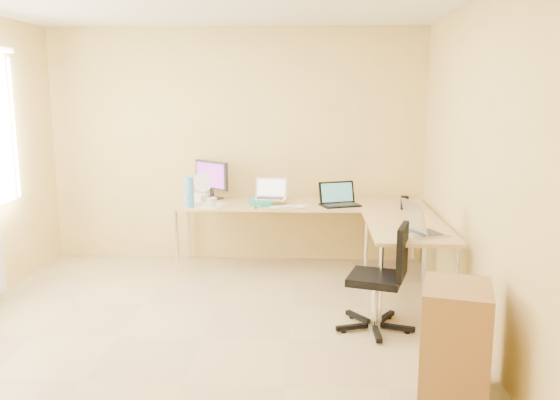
{
  "coord_description": "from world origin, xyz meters",
  "views": [
    {
      "loc": [
        0.82,
        -4.19,
        1.89
      ],
      "look_at": [
        0.55,
        1.1,
        0.9
      ],
      "focal_mm": 36.99,
      "sensor_mm": 36.0,
      "label": 1
    }
  ],
  "objects_px": {
    "monitor": "(212,180)",
    "laptop_return": "(426,221)",
    "mug": "(212,202)",
    "desk_fan": "(204,187)",
    "desk_return": "(406,265)",
    "keyboard": "(290,207)",
    "laptop_center": "(270,189)",
    "office_chair": "(376,269)",
    "cabinet": "(455,339)",
    "laptop_black": "(340,194)",
    "desk_main": "(300,236)",
    "water_bottle": "(189,192)"
  },
  "relations": [
    {
      "from": "water_bottle",
      "to": "cabinet",
      "type": "height_order",
      "value": "water_bottle"
    },
    {
      "from": "laptop_center",
      "to": "mug",
      "type": "xyz_separation_m",
      "value": [
        -0.58,
        -0.19,
        -0.11
      ]
    },
    {
      "from": "desk_return",
      "to": "office_chair",
      "type": "relative_size",
      "value": 1.47
    },
    {
      "from": "office_chair",
      "to": "cabinet",
      "type": "relative_size",
      "value": 1.26
    },
    {
      "from": "office_chair",
      "to": "mug",
      "type": "bearing_deg",
      "value": 156.2
    },
    {
      "from": "laptop_black",
      "to": "desk_main",
      "type": "bearing_deg",
      "value": 141.51
    },
    {
      "from": "water_bottle",
      "to": "cabinet",
      "type": "distance_m",
      "value": 3.19
    },
    {
      "from": "mug",
      "to": "office_chair",
      "type": "xyz_separation_m",
      "value": [
        1.53,
        -1.3,
        -0.28
      ]
    },
    {
      "from": "desk_main",
      "to": "keyboard",
      "type": "height_order",
      "value": "keyboard"
    },
    {
      "from": "monitor",
      "to": "office_chair",
      "type": "distance_m",
      "value": 2.45
    },
    {
      "from": "laptop_return",
      "to": "cabinet",
      "type": "height_order",
      "value": "laptop_return"
    },
    {
      "from": "desk_return",
      "to": "water_bottle",
      "type": "height_order",
      "value": "water_bottle"
    },
    {
      "from": "mug",
      "to": "cabinet",
      "type": "distance_m",
      "value": 3.02
    },
    {
      "from": "desk_main",
      "to": "office_chair",
      "type": "xyz_separation_m",
      "value": [
        0.63,
        -1.59,
        0.14
      ]
    },
    {
      "from": "laptop_black",
      "to": "desk_fan",
      "type": "xyz_separation_m",
      "value": [
        -1.49,
        0.34,
        0.01
      ]
    },
    {
      "from": "laptop_return",
      "to": "office_chair",
      "type": "height_order",
      "value": "laptop_return"
    },
    {
      "from": "desk_main",
      "to": "mug",
      "type": "relative_size",
      "value": 24.04
    },
    {
      "from": "water_bottle",
      "to": "desk_fan",
      "type": "bearing_deg",
      "value": 83.49
    },
    {
      "from": "laptop_center",
      "to": "laptop_return",
      "type": "bearing_deg",
      "value": -36.48
    },
    {
      "from": "mug",
      "to": "office_chair",
      "type": "bearing_deg",
      "value": -40.41
    },
    {
      "from": "monitor",
      "to": "cabinet",
      "type": "relative_size",
      "value": 0.71
    },
    {
      "from": "laptop_center",
      "to": "office_chair",
      "type": "xyz_separation_m",
      "value": [
        0.95,
        -1.5,
        -0.39
      ]
    },
    {
      "from": "mug",
      "to": "water_bottle",
      "type": "xyz_separation_m",
      "value": [
        -0.23,
        -0.01,
        0.11
      ]
    },
    {
      "from": "desk_fan",
      "to": "monitor",
      "type": "bearing_deg",
      "value": -11.14
    },
    {
      "from": "desk_main",
      "to": "mug",
      "type": "height_order",
      "value": "mug"
    },
    {
      "from": "laptop_center",
      "to": "laptop_return",
      "type": "height_order",
      "value": "laptop_center"
    },
    {
      "from": "desk_return",
      "to": "cabinet",
      "type": "relative_size",
      "value": 1.85
    },
    {
      "from": "mug",
      "to": "desk_fan",
      "type": "height_order",
      "value": "desk_fan"
    },
    {
      "from": "laptop_black",
      "to": "laptop_center",
      "type": "bearing_deg",
      "value": 156.3
    },
    {
      "from": "desk_return",
      "to": "monitor",
      "type": "height_order",
      "value": "monitor"
    },
    {
      "from": "monitor",
      "to": "laptop_black",
      "type": "relative_size",
      "value": 1.27
    },
    {
      "from": "office_chair",
      "to": "keyboard",
      "type": "bearing_deg",
      "value": 135.21
    },
    {
      "from": "desk_return",
      "to": "keyboard",
      "type": "distance_m",
      "value": 1.36
    },
    {
      "from": "monitor",
      "to": "laptop_return",
      "type": "relative_size",
      "value": 1.38
    },
    {
      "from": "laptop_black",
      "to": "keyboard",
      "type": "xyz_separation_m",
      "value": [
        -0.52,
        -0.11,
        -0.11
      ]
    },
    {
      "from": "monitor",
      "to": "keyboard",
      "type": "distance_m",
      "value": 1.01
    },
    {
      "from": "monitor",
      "to": "desk_fan",
      "type": "distance_m",
      "value": 0.12
    },
    {
      "from": "cabinet",
      "to": "laptop_center",
      "type": "bearing_deg",
      "value": 132.64
    },
    {
      "from": "laptop_center",
      "to": "water_bottle",
      "type": "height_order",
      "value": "water_bottle"
    },
    {
      "from": "desk_return",
      "to": "monitor",
      "type": "xyz_separation_m",
      "value": [
        -1.95,
        1.2,
        0.58
      ]
    },
    {
      "from": "desk_main",
      "to": "monitor",
      "type": "bearing_deg",
      "value": 168.45
    },
    {
      "from": "water_bottle",
      "to": "laptop_return",
      "type": "xyz_separation_m",
      "value": [
        2.19,
        -1.05,
        -0.04
      ]
    },
    {
      "from": "laptop_return",
      "to": "cabinet",
      "type": "distance_m",
      "value": 1.34
    },
    {
      "from": "desk_main",
      "to": "laptop_center",
      "type": "bearing_deg",
      "value": -163.2
    },
    {
      "from": "mug",
      "to": "water_bottle",
      "type": "distance_m",
      "value": 0.25
    },
    {
      "from": "laptop_center",
      "to": "cabinet",
      "type": "relative_size",
      "value": 0.48
    },
    {
      "from": "laptop_center",
      "to": "desk_fan",
      "type": "bearing_deg",
      "value": 164.49
    },
    {
      "from": "monitor",
      "to": "desk_return",
      "type": "bearing_deg",
      "value": 8.11
    },
    {
      "from": "desk_return",
      "to": "laptop_center",
      "type": "distance_m",
      "value": 1.66
    },
    {
      "from": "mug",
      "to": "office_chair",
      "type": "relative_size",
      "value": 0.12
    }
  ]
}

